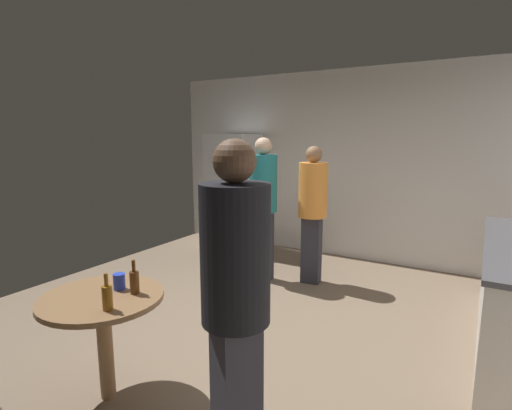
# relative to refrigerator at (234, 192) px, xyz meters

# --- Properties ---
(ground_plane) EXTENTS (5.20, 5.20, 0.10)m
(ground_plane) POSITION_rel_refrigerator_xyz_m (1.50, -2.20, -0.95)
(ground_plane) COLOR #7A6651
(wall_back) EXTENTS (5.32, 0.06, 2.70)m
(wall_back) POSITION_rel_refrigerator_xyz_m (1.50, 0.43, 0.45)
(wall_back) COLOR silver
(wall_back) RESTS_ON ground_plane
(refrigerator) EXTENTS (0.70, 0.68, 1.80)m
(refrigerator) POSITION_rel_refrigerator_xyz_m (0.00, 0.00, 0.00)
(refrigerator) COLOR silver
(refrigerator) RESTS_ON ground_plane
(foreground_table) EXTENTS (0.80, 0.80, 0.73)m
(foreground_table) POSITION_rel_refrigerator_xyz_m (1.32, -3.53, -0.27)
(foreground_table) COLOR olive
(foreground_table) RESTS_ON ground_plane
(beer_bottle_amber) EXTENTS (0.06, 0.06, 0.23)m
(beer_bottle_amber) POSITION_rel_refrigerator_xyz_m (1.53, -3.66, -0.08)
(beer_bottle_amber) COLOR #8C5919
(beer_bottle_amber) RESTS_ON foreground_table
(beer_bottle_brown) EXTENTS (0.06, 0.06, 0.23)m
(beer_bottle_brown) POSITION_rel_refrigerator_xyz_m (1.48, -3.39, -0.08)
(beer_bottle_brown) COLOR #593314
(beer_bottle_brown) RESTS_ON foreground_table
(plastic_cup_blue) EXTENTS (0.08, 0.08, 0.11)m
(plastic_cup_blue) POSITION_rel_refrigerator_xyz_m (1.33, -3.40, -0.11)
(plastic_cup_blue) COLOR blue
(plastic_cup_blue) RESTS_ON foreground_table
(person_in_black_shirt) EXTENTS (0.45, 0.45, 1.76)m
(person_in_black_shirt) POSITION_rel_refrigerator_xyz_m (2.43, -3.60, 0.13)
(person_in_black_shirt) COLOR #2D2D38
(person_in_black_shirt) RESTS_ON ground_plane
(person_in_teal_shirt) EXTENTS (0.34, 0.34, 1.76)m
(person_in_teal_shirt) POSITION_rel_refrigerator_xyz_m (1.12, -1.03, 0.13)
(person_in_teal_shirt) COLOR #2D2D38
(person_in_teal_shirt) RESTS_ON ground_plane
(person_in_orange_shirt) EXTENTS (0.37, 0.37, 1.66)m
(person_in_orange_shirt) POSITION_rel_refrigerator_xyz_m (1.68, -0.82, 0.07)
(person_in_orange_shirt) COLOR #2D2D38
(person_in_orange_shirt) RESTS_ON ground_plane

